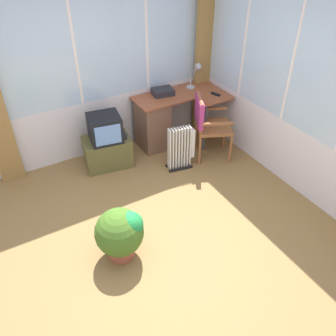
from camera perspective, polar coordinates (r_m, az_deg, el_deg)
name	(u,v)px	position (r m, az deg, el deg)	size (l,w,h in m)	color
ground	(158,248)	(4.07, -1.55, -12.60)	(5.07, 5.23, 0.06)	olive
north_window_panel	(77,71)	(4.99, -14.22, 14.73)	(4.07, 0.07, 2.56)	silver
east_window_panel	(317,98)	(4.43, 22.64, 10.17)	(0.07, 4.23, 2.56)	silver
curtain_corner	(205,52)	(5.70, 5.84, 17.80)	(0.30, 0.07, 2.46)	olive
desk	(156,121)	(5.41, -1.90, 7.47)	(1.33, 0.79, 0.77)	brown
desk_lamp	(197,72)	(5.54, 4.67, 14.96)	(0.23, 0.20, 0.38)	#B2B7BC
tv_remote	(215,94)	(5.43, 7.56, 11.57)	(0.04, 0.15, 0.02)	black
paper_tray	(163,92)	(5.38, -0.84, 12.04)	(0.30, 0.23, 0.09)	#24242A
wooden_armchair	(206,120)	(5.10, 5.99, 7.67)	(0.64, 0.64, 0.94)	#925930
tv_on_stand	(107,144)	(5.08, -9.69, 3.83)	(0.70, 0.54, 0.78)	brown
space_heater	(181,148)	(4.96, 2.13, 3.24)	(0.41, 0.23, 0.64)	silver
potted_plant	(121,232)	(3.75, -7.52, -10.12)	(0.51, 0.51, 0.60)	#9E5038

